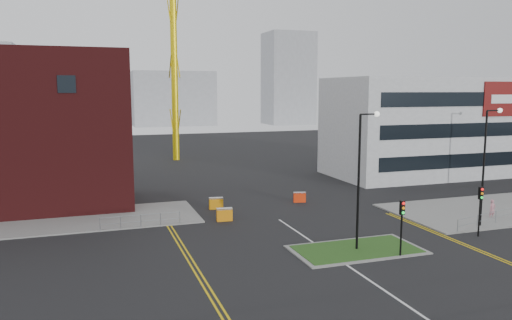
{
  "coord_description": "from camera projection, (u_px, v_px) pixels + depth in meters",
  "views": [
    {
      "loc": [
        -14.52,
        -20.08,
        10.54
      ],
      "look_at": [
        -1.93,
        17.23,
        5.0
      ],
      "focal_mm": 35.0,
      "sensor_mm": 36.0,
      "label": 1
    }
  ],
  "objects": [
    {
      "name": "pedestrian",
      "position": [
        492.0,
        209.0,
        41.09
      ],
      "size": [
        0.59,
        0.39,
        1.6
      ],
      "primitive_type": "imported",
      "rotation": [
        0.0,
        0.0,
        0.0
      ],
      "color": "#C6808D",
      "rests_on": "ground"
    },
    {
      "name": "barrier_left",
      "position": [
        224.0,
        214.0,
        40.39
      ],
      "size": [
        1.3,
        0.54,
        1.07
      ],
      "color": "orange",
      "rests_on": "ground"
    },
    {
      "name": "yellow_right_b",
      "position": [
        474.0,
        247.0,
        33.64
      ],
      "size": [
        0.12,
        20.0,
        0.01
      ],
      "primitive_type": "cube",
      "color": "gold",
      "rests_on": "ground"
    },
    {
      "name": "traffic_light_right",
      "position": [
        480.0,
        202.0,
        35.83
      ],
      "size": [
        0.28,
        0.33,
        3.65
      ],
      "color": "black",
      "rests_on": "ground"
    },
    {
      "name": "skyline_d",
      "position": [
        109.0,
        105.0,
        152.9
      ],
      "size": [
        30.0,
        12.0,
        12.0
      ],
      "primitive_type": "cube",
      "color": "gray",
      "rests_on": "ground"
    },
    {
      "name": "streetlamp_island",
      "position": [
        362.0,
        170.0,
        32.36
      ],
      "size": [
        1.46,
        0.36,
        9.18
      ],
      "color": "black",
      "rests_on": "ground"
    },
    {
      "name": "skyline_b",
      "position": [
        173.0,
        99.0,
        148.93
      ],
      "size": [
        24.0,
        12.0,
        16.0
      ],
      "primitive_type": "cube",
      "color": "gray",
      "rests_on": "ground"
    },
    {
      "name": "yellow_left_a",
      "position": [
        187.0,
        258.0,
        31.44
      ],
      "size": [
        0.12,
        24.0,
        0.01
      ],
      "primitive_type": "cube",
      "color": "gold",
      "rests_on": "ground"
    },
    {
      "name": "office_block",
      "position": [
        430.0,
        127.0,
        62.3
      ],
      "size": [
        25.0,
        12.2,
        12.0
      ],
      "color": "#B0B3B5",
      "rests_on": "ground"
    },
    {
      "name": "grass_island",
      "position": [
        357.0,
        249.0,
        33.04
      ],
      "size": [
        8.0,
        4.0,
        0.12
      ],
      "primitive_type": "cube",
      "color": "#244717",
      "rests_on": "ground"
    },
    {
      "name": "island_kerb",
      "position": [
        357.0,
        250.0,
        33.04
      ],
      "size": [
        8.6,
        4.6,
        0.08
      ],
      "primitive_type": "cube",
      "color": "slate",
      "rests_on": "ground"
    },
    {
      "name": "ground",
      "position": [
        403.0,
        303.0,
        24.9
      ],
      "size": [
        200.0,
        200.0,
        0.0
      ],
      "primitive_type": "plane",
      "color": "black",
      "rests_on": "ground"
    },
    {
      "name": "centre_line",
      "position": [
        380.0,
        288.0,
        26.78
      ],
      "size": [
        0.15,
        30.0,
        0.01
      ],
      "primitive_type": "cube",
      "color": "silver",
      "rests_on": "ground"
    },
    {
      "name": "barrier_mid",
      "position": [
        216.0,
        203.0,
        44.44
      ],
      "size": [
        1.3,
        0.63,
        1.05
      ],
      "color": "orange",
      "rests_on": "ground"
    },
    {
      "name": "traffic_light_island",
      "position": [
        402.0,
        218.0,
        31.42
      ],
      "size": [
        0.28,
        0.33,
        3.65
      ],
      "color": "black",
      "rests_on": "ground"
    },
    {
      "name": "barrier_right",
      "position": [
        300.0,
        197.0,
        47.16
      ],
      "size": [
        1.2,
        0.64,
        0.96
      ],
      "color": "#F1340D",
      "rests_on": "ground"
    },
    {
      "name": "streetlamp_right_near",
      "position": [
        487.0,
        158.0,
        38.03
      ],
      "size": [
        1.46,
        0.36,
        9.18
      ],
      "color": "black",
      "rests_on": "ground"
    },
    {
      "name": "railing_left",
      "position": [
        141.0,
        219.0,
        38.21
      ],
      "size": [
        6.05,
        0.05,
        1.1
      ],
      "color": "gray",
      "rests_on": "ground"
    },
    {
      "name": "yellow_right_a",
      "position": [
        470.0,
        248.0,
        33.54
      ],
      "size": [
        0.12,
        20.0,
        0.01
      ],
      "primitive_type": "cube",
      "color": "gold",
      "rests_on": "ground"
    },
    {
      "name": "skyline_c",
      "position": [
        288.0,
        79.0,
        154.48
      ],
      "size": [
        14.0,
        12.0,
        28.0
      ],
      "primitive_type": "cube",
      "color": "gray",
      "rests_on": "ground"
    },
    {
      "name": "pavement_left",
      "position": [
        19.0,
        224.0,
        39.21
      ],
      "size": [
        28.0,
        8.0,
        0.12
      ],
      "primitive_type": "cube",
      "color": "slate",
      "rests_on": "ground"
    },
    {
      "name": "yellow_left_b",
      "position": [
        191.0,
        258.0,
        31.53
      ],
      "size": [
        0.12,
        24.0,
        0.01
      ],
      "primitive_type": "cube",
      "color": "gold",
      "rests_on": "ground"
    }
  ]
}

